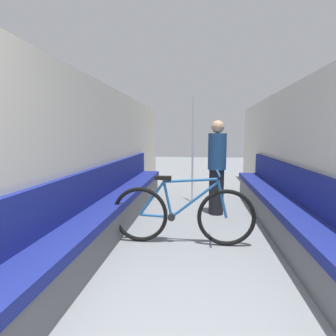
{
  "coord_description": "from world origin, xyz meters",
  "views": [
    {
      "loc": [
        0.03,
        -0.55,
        1.34
      ],
      "look_at": [
        -0.43,
        3.21,
        0.85
      ],
      "focal_mm": 28.0,
      "sensor_mm": 36.0,
      "label": 1
    }
  ],
  "objects": [
    {
      "name": "bench_seat_row_left",
      "position": [
        -1.17,
        3.0,
        0.31
      ],
      "size": [
        0.43,
        5.07,
        0.91
      ],
      "color": "#5B5B60",
      "rests_on": "ground"
    },
    {
      "name": "bicycle",
      "position": [
        -0.17,
        2.54,
        0.37
      ],
      "size": [
        1.75,
        0.46,
        0.9
      ],
      "rotation": [
        0.0,
        0.0,
        0.3
      ],
      "color": "black",
      "rests_on": "ground"
    },
    {
      "name": "bench_seat_row_right",
      "position": [
        1.17,
        3.0,
        0.31
      ],
      "size": [
        0.43,
        5.07,
        0.91
      ],
      "color": "#5B5B60",
      "rests_on": "ground"
    },
    {
      "name": "passenger_standing",
      "position": [
        0.31,
        3.83,
        0.81
      ],
      "size": [
        0.3,
        0.3,
        1.57
      ],
      "rotation": [
        0.0,
        0.0,
        2.19
      ],
      "color": "black",
      "rests_on": "ground"
    },
    {
      "name": "wall_right",
      "position": [
        1.41,
        3.0,
        1.04
      ],
      "size": [
        0.1,
        9.2,
        2.07
      ],
      "primitive_type": "cube",
      "color": "beige",
      "rests_on": "ground"
    },
    {
      "name": "wall_left",
      "position": [
        -1.41,
        3.0,
        1.04
      ],
      "size": [
        0.1,
        9.2,
        2.07
      ],
      "primitive_type": "cube",
      "color": "beige",
      "rests_on": "ground"
    },
    {
      "name": "grab_pole_near",
      "position": [
        -0.11,
        4.55,
        1.0
      ],
      "size": [
        0.08,
        0.08,
        2.05
      ],
      "color": "gray",
      "rests_on": "ground"
    }
  ]
}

